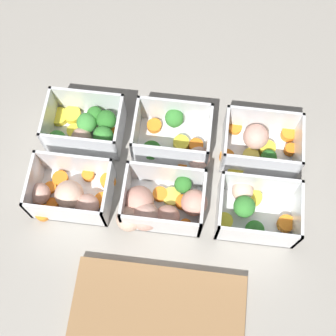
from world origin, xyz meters
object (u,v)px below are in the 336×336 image
(container_far_left, at_px, (253,210))
(container_far_right, at_px, (70,194))
(container_near_left, at_px, (259,145))
(container_near_center, at_px, (175,140))
(container_near_right, at_px, (86,127))
(container_far_center, at_px, (158,206))

(container_far_left, distance_m, container_far_right, 0.32)
(container_near_left, xyz_separation_m, container_far_right, (0.32, 0.13, 0.00))
(container_near_center, height_order, container_far_right, same)
(container_near_center, height_order, container_near_right, same)
(container_near_right, relative_size, container_far_center, 0.98)
(container_near_left, height_order, container_far_left, same)
(container_near_left, bearing_deg, container_near_right, 0.56)
(container_near_right, height_order, container_far_right, same)
(container_far_center, bearing_deg, container_far_left, -175.54)
(container_far_left, bearing_deg, container_far_center, 4.46)
(container_near_right, bearing_deg, container_near_center, 178.17)
(container_far_left, xyz_separation_m, container_far_center, (0.16, 0.01, 0.00))
(container_far_center, distance_m, container_far_right, 0.16)
(container_near_left, xyz_separation_m, container_far_left, (0.00, 0.13, 0.00))
(container_near_left, relative_size, container_far_right, 0.94)
(container_near_center, xyz_separation_m, container_far_left, (-0.15, 0.12, 0.00))
(container_far_center, bearing_deg, container_far_right, -1.68)
(container_far_center, relative_size, container_far_right, 1.02)
(container_near_center, bearing_deg, container_near_right, -1.83)
(container_near_left, height_order, container_near_center, same)
(container_near_center, height_order, container_far_left, same)
(container_near_left, height_order, container_far_right, same)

